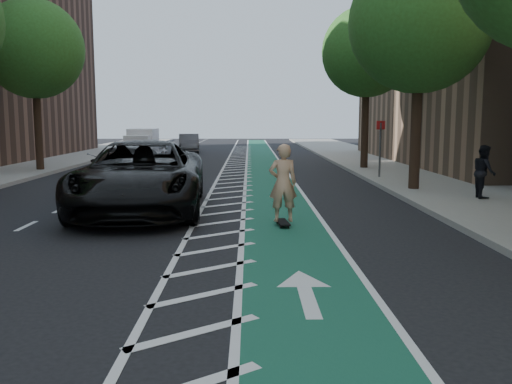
{
  "coord_description": "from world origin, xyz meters",
  "views": [
    {
      "loc": [
        2.17,
        -10.44,
        2.57
      ],
      "look_at": [
        2.3,
        0.35,
        1.1
      ],
      "focal_mm": 38.0,
      "sensor_mm": 36.0,
      "label": 1
    }
  ],
  "objects_px": {
    "suv_near": "(142,176)",
    "suv_far": "(125,168)",
    "skateboarder": "(283,183)",
    "barrel_a": "(128,178)"
  },
  "relations": [
    {
      "from": "suv_near",
      "to": "suv_far",
      "type": "bearing_deg",
      "value": 103.74
    },
    {
      "from": "suv_near",
      "to": "barrel_a",
      "type": "xyz_separation_m",
      "value": [
        -1.39,
        4.43,
        -0.51
      ]
    },
    {
      "from": "suv_near",
      "to": "suv_far",
      "type": "relative_size",
      "value": 1.33
    },
    {
      "from": "skateboarder",
      "to": "barrel_a",
      "type": "distance_m",
      "value": 8.36
    },
    {
      "from": "suv_near",
      "to": "barrel_a",
      "type": "distance_m",
      "value": 4.67
    },
    {
      "from": "skateboarder",
      "to": "suv_near",
      "type": "bearing_deg",
      "value": -34.94
    },
    {
      "from": "skateboarder",
      "to": "suv_near",
      "type": "relative_size",
      "value": 0.26
    },
    {
      "from": "skateboarder",
      "to": "barrel_a",
      "type": "bearing_deg",
      "value": -57.42
    },
    {
      "from": "suv_far",
      "to": "barrel_a",
      "type": "height_order",
      "value": "suv_far"
    },
    {
      "from": "barrel_a",
      "to": "suv_near",
      "type": "bearing_deg",
      "value": -72.61
    }
  ]
}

